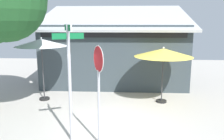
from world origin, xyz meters
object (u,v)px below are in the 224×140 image
patio_umbrella_ivory_left (41,43)px  stop_sign (99,78)px  patio_umbrella_mustard_center (163,53)px  street_sign_post (69,73)px

patio_umbrella_ivory_left → stop_sign: bearing=-52.2°
patio_umbrella_ivory_left → patio_umbrella_mustard_center: bearing=-0.4°
stop_sign → patio_umbrella_mustard_center: (2.25, 3.61, 0.21)m
street_sign_post → patio_umbrella_mustard_center: 4.63m
street_sign_post → patio_umbrella_mustard_center: bearing=48.6°
stop_sign → street_sign_post: bearing=170.8°
street_sign_post → patio_umbrella_mustard_center: size_ratio=1.38×
patio_umbrella_ivory_left → patio_umbrella_mustard_center: size_ratio=1.14×
street_sign_post → patio_umbrella_ivory_left: street_sign_post is taller
patio_umbrella_mustard_center → stop_sign: bearing=-122.0°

